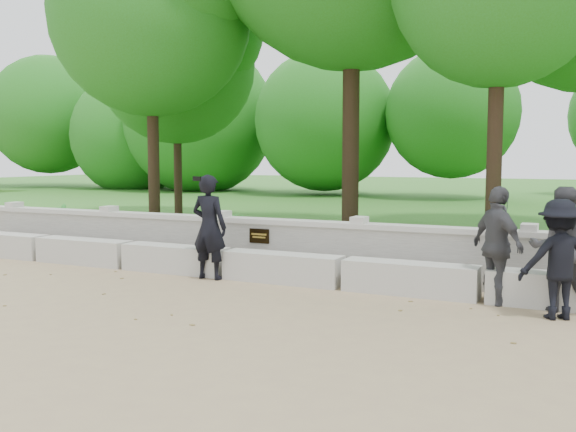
% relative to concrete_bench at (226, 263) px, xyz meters
% --- Properties ---
extents(ground, '(80.00, 80.00, 0.00)m').
position_rel_concrete_bench_xyz_m(ground, '(-0.00, -1.90, -0.22)').
color(ground, '#96825C').
rests_on(ground, ground).
extents(lawn, '(40.00, 22.00, 0.25)m').
position_rel_concrete_bench_xyz_m(lawn, '(-0.00, 12.10, -0.10)').
color(lawn, '#20611C').
rests_on(lawn, ground).
extents(concrete_bench, '(11.90, 0.45, 0.45)m').
position_rel_concrete_bench_xyz_m(concrete_bench, '(0.00, 0.00, 0.00)').
color(concrete_bench, beige).
rests_on(concrete_bench, ground).
extents(parapet_wall, '(12.50, 0.35, 0.90)m').
position_rel_concrete_bench_xyz_m(parapet_wall, '(0.00, 0.70, 0.24)').
color(parapet_wall, beige).
rests_on(parapet_wall, ground).
extents(man_main, '(0.61, 0.55, 1.66)m').
position_rel_concrete_bench_xyz_m(man_main, '(-0.16, -0.25, 0.60)').
color(man_main, black).
rests_on(man_main, ground).
extents(visitor_left, '(0.85, 0.71, 1.56)m').
position_rel_concrete_bench_xyz_m(visitor_left, '(4.94, -0.11, 0.56)').
color(visitor_left, '#37373B').
rests_on(visitor_left, ground).
extents(visitor_mid, '(1.07, 0.89, 1.44)m').
position_rel_concrete_bench_xyz_m(visitor_mid, '(4.94, -0.58, 0.49)').
color(visitor_mid, black).
rests_on(visitor_mid, ground).
extents(visitor_right, '(0.92, 0.90, 1.55)m').
position_rel_concrete_bench_xyz_m(visitor_right, '(4.19, -0.13, 0.55)').
color(visitor_right, '#3D3E42').
rests_on(visitor_right, ground).
extents(tree_far_left, '(4.44, 4.44, 6.82)m').
position_rel_concrete_bench_xyz_m(tree_far_left, '(-5.39, 6.33, 4.62)').
color(tree_far_left, '#382619').
rests_on(tree_far_left, lawn).
extents(tree_left, '(4.70, 4.70, 7.67)m').
position_rel_concrete_bench_xyz_m(tree_left, '(-4.20, 3.67, 5.34)').
color(tree_left, '#382619').
rests_on(tree_left, lawn).
extents(shrub_a, '(0.44, 0.40, 0.69)m').
position_rel_concrete_bench_xyz_m(shrub_a, '(-4.87, 1.40, 0.37)').
color(shrub_a, '#2E8831').
rests_on(shrub_a, lawn).
extents(shrub_b, '(0.37, 0.41, 0.61)m').
position_rel_concrete_bench_xyz_m(shrub_b, '(-0.61, 1.40, 0.33)').
color(shrub_b, '#2E8831').
rests_on(shrub_b, lawn).
extents(shrub_c, '(0.72, 0.73, 0.61)m').
position_rel_concrete_bench_xyz_m(shrub_c, '(3.95, 1.40, 0.33)').
color(shrub_c, '#2E8831').
rests_on(shrub_c, lawn).
extents(shrub_d, '(0.45, 0.46, 0.61)m').
position_rel_concrete_bench_xyz_m(shrub_d, '(-0.94, 1.83, 0.33)').
color(shrub_d, '#2E8831').
rests_on(shrub_d, lawn).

